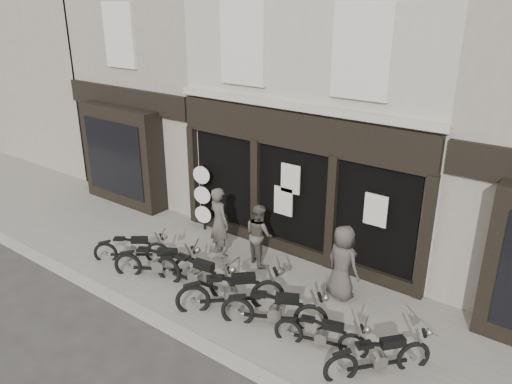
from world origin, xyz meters
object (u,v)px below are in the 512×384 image
Objects in this scene: man_right at (343,262)px; man_left at (219,222)px; motorcycle_0 at (132,251)px; motorcycle_5 at (322,337)px; motorcycle_6 at (379,360)px; motorcycle_3 at (232,295)px; motorcycle_4 at (275,313)px; motorcycle_2 at (196,277)px; advert_sign_post at (203,200)px; motorcycle_1 at (159,265)px; man_centre at (259,234)px.

man_left is at bearing 18.03° from man_right.
motorcycle_0 reaches higher than motorcycle_5.
man_left is at bearing 112.74° from motorcycle_6.
man_right is at bearing 3.30° from motorcycle_3.
motorcycle_3 is 0.92× the size of motorcycle_4.
motorcycle_2 is at bearing 46.97° from man_right.
motorcycle_4 is (4.53, -0.05, 0.06)m from motorcycle_0.
motorcycle_3 is 0.88× the size of advert_sign_post.
motorcycle_1 is 0.86× the size of motorcycle_2.
motorcycle_6 is (1.18, 0.02, 0.04)m from motorcycle_5.
advert_sign_post is at bearing 78.43° from motorcycle_1.
motorcycle_5 is at bearing 175.42° from man_left.
motorcycle_5 is 4.40m from man_left.
man_centre reaches higher than motorcycle_1.
motorcycle_6 is 2.55m from man_right.
man_centre is at bearing -146.51° from man_left.
motorcycle_1 is 1.04× the size of motorcycle_3.
motorcycle_1 is 1.13× the size of man_right.
man_left is at bearing 123.51° from motorcycle_4.
motorcycle_1 is at bearing 91.57° from man_left.
motorcycle_3 is 1.08× the size of man_right.
motorcycle_4 is at bearing 87.70° from man_right.
man_left reaches higher than motorcycle_3.
man_left is (-4.02, 1.65, 0.71)m from motorcycle_5.
motorcycle_3 is 1.19× the size of man_centre.
motorcycle_1 is (1.14, -0.13, 0.05)m from motorcycle_0.
advert_sign_post is (-0.89, 2.58, 0.63)m from motorcycle_1.
man_left is (-0.63, 1.59, 0.63)m from motorcycle_2.
advert_sign_post reaches higher than motorcycle_3.
motorcycle_4 is 3.38m from man_left.
motorcycle_3 is 1.03× the size of motorcycle_5.
motorcycle_6 is (6.83, -0.06, 0.02)m from motorcycle_0.
man_right is 4.90m from advert_sign_post.
motorcycle_2 is 2.27m from motorcycle_4.
advert_sign_post reaches higher than motorcycle_1.
motorcycle_1 is 0.96× the size of motorcycle_4.
motorcycle_3 is at bearing 62.94° from man_right.
man_centre reaches higher than motorcycle_6.
motorcycle_1 is 2.58m from man_centre.
motorcycle_0 is 3.32m from man_centre.
motorcycle_1 is 2.80m from advert_sign_post.
man_centre is (1.06, 0.30, -0.15)m from man_left.
man_left is at bearing 141.37° from motorcycle_5.
advert_sign_post reaches higher than motorcycle_5.
man_right reaches higher than motorcycle_2.
motorcycle_1 is 3.40m from motorcycle_4.
motorcycle_3 is 2.23m from motorcycle_5.
man_right is (0.57, 1.78, 0.57)m from motorcycle_4.
man_centre reaches higher than motorcycle_4.
motorcycle_2 is at bearing -64.92° from advert_sign_post.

